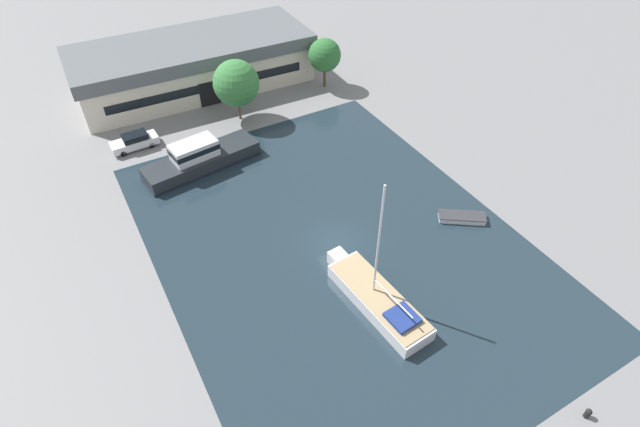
% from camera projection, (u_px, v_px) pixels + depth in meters
% --- Properties ---
extents(ground_plane, '(440.00, 440.00, 0.00)m').
position_uv_depth(ground_plane, '(337.00, 243.00, 41.57)').
color(ground_plane, slate).
extents(water_canal, '(28.11, 38.51, 0.01)m').
position_uv_depth(water_canal, '(337.00, 243.00, 41.57)').
color(water_canal, '#1E2D38').
rests_on(water_canal, ground).
extents(warehouse_building, '(28.19, 11.95, 5.69)m').
position_uv_depth(warehouse_building, '(194.00, 64.00, 59.97)').
color(warehouse_building, beige).
rests_on(warehouse_building, ground).
extents(quay_tree_near_building, '(4.98, 4.98, 6.81)m').
position_uv_depth(quay_tree_near_building, '(236.00, 83.00, 53.25)').
color(quay_tree_near_building, brown).
rests_on(quay_tree_near_building, ground).
extents(quay_tree_by_water, '(3.89, 3.89, 5.99)m').
position_uv_depth(quay_tree_by_water, '(325.00, 55.00, 59.04)').
color(quay_tree_by_water, brown).
rests_on(quay_tree_by_water, ground).
extents(parked_car, '(4.78, 1.99, 1.61)m').
position_uv_depth(parked_car, '(135.00, 141.00, 51.29)').
color(parked_car, silver).
rests_on(parked_car, ground).
extents(sailboat_moored, '(3.49, 10.33, 10.95)m').
position_uv_depth(sailboat_moored, '(377.00, 298.00, 36.38)').
color(sailboat_moored, silver).
rests_on(sailboat_moored, water_canal).
extents(motor_cruiser, '(11.88, 4.82, 3.02)m').
position_uv_depth(motor_cruiser, '(200.00, 158.00, 48.63)').
color(motor_cruiser, '#23282D').
rests_on(motor_cruiser, water_canal).
extents(small_dinghy, '(4.15, 3.47, 0.54)m').
position_uv_depth(small_dinghy, '(462.00, 217.00, 43.47)').
color(small_dinghy, silver).
rests_on(small_dinghy, water_canal).
extents(mooring_bollard, '(0.39, 0.39, 0.77)m').
position_uv_depth(mooring_bollard, '(588.00, 413.00, 30.23)').
color(mooring_bollard, black).
rests_on(mooring_bollard, ground).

